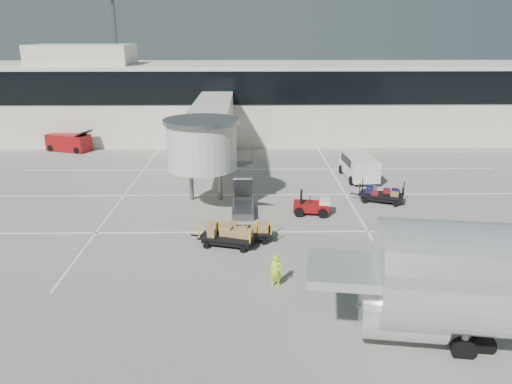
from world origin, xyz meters
The scene contains 11 objects.
ground centered at (0.00, 0.00, 0.00)m, with size 140.00×140.00×0.00m, color #B0A99D.
lane_markings centered at (-0.67, 9.33, 0.01)m, with size 40.00×30.00×0.02m.
terminal centered at (-0.35, 29.94, 4.11)m, with size 64.00×12.11×15.20m.
jet_bridge centered at (-3.97, 12.26, 4.28)m, with size 5.70×20.40×6.03m.
baggage_tug centered at (3.06, 4.97, 0.55)m, with size 2.44×1.76×1.50m.
suitcase_cart centered at (8.16, 7.26, 0.51)m, with size 3.66×2.43×1.42m.
box_cart_near centered at (-1.19, 0.90, 0.53)m, with size 3.70×1.61×1.44m.
box_cart_far centered at (-2.22, 0.04, 0.58)m, with size 3.75×2.24×1.44m.
ground_worker centered at (0.20, -4.58, 0.79)m, with size 0.57×0.38×1.58m, color #B9F619.
minivan centered at (7.75, 13.20, 1.14)m, with size 2.47×5.13×1.90m.
belt_loader centered at (-18.71, 23.27, 0.82)m, with size 4.78×3.07×2.16m.
Camera 1 is at (-1.05, -25.21, 11.26)m, focal length 35.00 mm.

